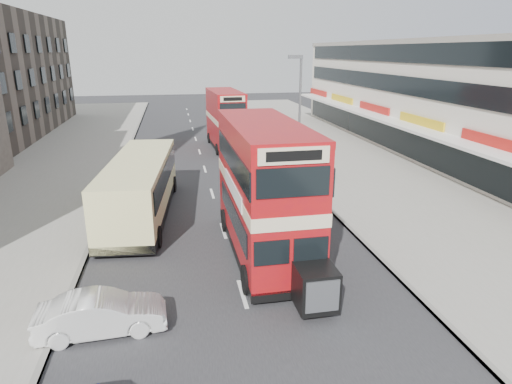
{
  "coord_description": "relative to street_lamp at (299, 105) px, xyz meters",
  "views": [
    {
      "loc": [
        -2.12,
        -11.97,
        8.4
      ],
      "look_at": [
        1.2,
        5.74,
        2.63
      ],
      "focal_mm": 31.07,
      "sensor_mm": 36.0,
      "label": 1
    }
  ],
  "objects": [
    {
      "name": "commercial_row",
      "position": [
        13.42,
        4.0,
        -0.09
      ],
      "size": [
        9.9,
        46.2,
        9.3
      ],
      "color": "beige",
      "rests_on": "ground"
    },
    {
      "name": "ground",
      "position": [
        -6.52,
        -18.0,
        -4.78
      ],
      "size": [
        160.0,
        160.0,
        0.0
      ],
      "primitive_type": "plane",
      "color": "#28282B",
      "rests_on": "ground"
    },
    {
      "name": "cyclist",
      "position": [
        -2.56,
        4.59,
        -4.07
      ],
      "size": [
        0.91,
        2.01,
        2.14
      ],
      "rotation": [
        0.0,
        0.0,
        -0.12
      ],
      "color": "gray",
      "rests_on": "ground"
    },
    {
      "name": "pavement_left",
      "position": [
        -18.52,
        2.0,
        -4.71
      ],
      "size": [
        12.0,
        90.0,
        0.15
      ],
      "primitive_type": "cube",
      "color": "gray",
      "rests_on": "ground"
    },
    {
      "name": "car_right_c",
      "position": [
        -1.92,
        15.4,
        -4.13
      ],
      "size": [
        3.84,
        1.58,
        1.3
      ],
      "primitive_type": "imported",
      "rotation": [
        0.0,
        0.0,
        -1.56
      ],
      "color": "#5379A6",
      "rests_on": "ground"
    },
    {
      "name": "pedestrian_far",
      "position": [
        1.52,
        12.27,
        -3.83
      ],
      "size": [
        1.01,
        0.6,
        1.62
      ],
      "primitive_type": "imported",
      "rotation": [
        0.0,
        0.0,
        -0.23
      ],
      "color": "gray",
      "rests_on": "pavement_right"
    },
    {
      "name": "coach",
      "position": [
        -10.52,
        -7.1,
        -3.1
      ],
      "size": [
        3.71,
        10.98,
        2.85
      ],
      "rotation": [
        0.0,
        0.0,
        -0.09
      ],
      "color": "black",
      "rests_on": "ground"
    },
    {
      "name": "bus_main",
      "position": [
        -5.06,
        -12.78,
        -1.89
      ],
      "size": [
        2.84,
        9.98,
        5.49
      ],
      "rotation": [
        0.0,
        0.0,
        3.15
      ],
      "color": "black",
      "rests_on": "ground"
    },
    {
      "name": "kerb_left",
      "position": [
        -12.62,
        2.0,
        -4.71
      ],
      "size": [
        0.2,
        90.0,
        0.16
      ],
      "primitive_type": "cube",
      "color": "gray",
      "rests_on": "ground"
    },
    {
      "name": "road_surface",
      "position": [
        -6.52,
        2.0,
        -4.78
      ],
      "size": [
        12.0,
        90.0,
        0.01
      ],
      "primitive_type": "cube",
      "color": "#28282B",
      "rests_on": "ground"
    },
    {
      "name": "kerb_right",
      "position": [
        -0.42,
        2.0,
        -4.71
      ],
      "size": [
        0.2,
        90.0,
        0.16
      ],
      "primitive_type": "cube",
      "color": "gray",
      "rests_on": "ground"
    },
    {
      "name": "pavement_right",
      "position": [
        5.48,
        2.0,
        -4.71
      ],
      "size": [
        12.0,
        90.0,
        0.15
      ],
      "primitive_type": "cube",
      "color": "gray",
      "rests_on": "ground"
    },
    {
      "name": "street_lamp",
      "position": [
        0.0,
        0.0,
        0.0
      ],
      "size": [
        1.0,
        0.2,
        8.12
      ],
      "color": "slate",
      "rests_on": "ground"
    },
    {
      "name": "car_right_a",
      "position": [
        -1.18,
        -1.9,
        -4.09
      ],
      "size": [
        5.03,
        2.56,
        1.4
      ],
      "primitive_type": "imported",
      "rotation": [
        0.0,
        0.0,
        -1.44
      ],
      "color": "#A7102E",
      "rests_on": "ground"
    },
    {
      "name": "car_left_front",
      "position": [
        -11.15,
        -17.43,
        -4.14
      ],
      "size": [
        3.98,
        1.59,
        1.29
      ],
      "primitive_type": "imported",
      "rotation": [
        0.0,
        0.0,
        1.63
      ],
      "color": "white",
      "rests_on": "ground"
    },
    {
      "name": "pedestrian_near",
      "position": [
        1.48,
        -2.44,
        -3.72
      ],
      "size": [
        0.71,
        0.51,
        1.84
      ],
      "primitive_type": "imported",
      "rotation": [
        0.0,
        0.0,
        3.07
      ],
      "color": "gray",
      "rests_on": "pavement_right"
    },
    {
      "name": "car_right_b",
      "position": [
        -1.03,
        3.86,
        -4.12
      ],
      "size": [
        4.91,
        2.55,
        1.32
      ],
      "primitive_type": "imported",
      "rotation": [
        0.0,
        0.0,
        -1.65
      ],
      "color": "#C75513",
      "rests_on": "ground"
    },
    {
      "name": "bus_second",
      "position": [
        -4.04,
        9.34,
        -2.21
      ],
      "size": [
        2.81,
        8.94,
        4.9
      ],
      "rotation": [
        0.0,
        0.0,
        3.19
      ],
      "color": "black",
      "rests_on": "ground"
    }
  ]
}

